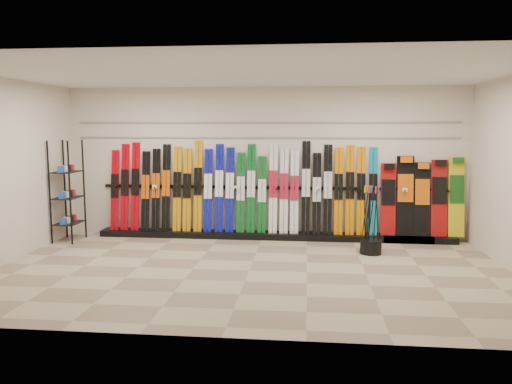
# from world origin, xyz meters

# --- Properties ---
(floor) EXTENTS (8.00, 8.00, 0.00)m
(floor) POSITION_xyz_m (0.00, 0.00, 0.00)
(floor) COLOR gray
(floor) RESTS_ON ground
(back_wall) EXTENTS (8.00, 0.00, 8.00)m
(back_wall) POSITION_xyz_m (0.00, 2.50, 1.50)
(back_wall) COLOR beige
(back_wall) RESTS_ON floor
(left_wall) EXTENTS (0.00, 5.00, 5.00)m
(left_wall) POSITION_xyz_m (-4.00, 0.00, 1.50)
(left_wall) COLOR beige
(left_wall) RESTS_ON floor
(ceiling) EXTENTS (8.00, 8.00, 0.00)m
(ceiling) POSITION_xyz_m (0.00, 0.00, 3.00)
(ceiling) COLOR silver
(ceiling) RESTS_ON back_wall
(ski_rack_base) EXTENTS (8.00, 0.40, 0.12)m
(ski_rack_base) POSITION_xyz_m (0.22, 2.28, 0.06)
(ski_rack_base) COLOR black
(ski_rack_base) RESTS_ON floor
(skis) EXTENTS (5.38, 0.28, 1.83)m
(skis) POSITION_xyz_m (-0.45, 2.35, 0.97)
(skis) COLOR #B0000C
(skis) RESTS_ON ski_rack_base
(snowboards) EXTENTS (1.57, 0.24, 1.53)m
(snowboards) POSITION_xyz_m (3.10, 2.35, 0.85)
(snowboards) COLOR #990C0C
(snowboards) RESTS_ON ski_rack_base
(accessory_rack) EXTENTS (0.40, 0.60, 1.96)m
(accessory_rack) POSITION_xyz_m (-3.75, 1.70, 0.98)
(accessory_rack) COLOR black
(accessory_rack) RESTS_ON floor
(pole_bin) EXTENTS (0.37, 0.37, 0.25)m
(pole_bin) POSITION_xyz_m (2.00, 1.25, 0.12)
(pole_bin) COLOR black
(pole_bin) RESTS_ON floor
(ski_poles) EXTENTS (0.35, 0.25, 1.18)m
(ski_poles) POSITION_xyz_m (1.97, 1.26, 0.61)
(ski_poles) COLOR black
(ski_poles) RESTS_ON pole_bin
(slatwall_rail_0) EXTENTS (7.60, 0.02, 0.03)m
(slatwall_rail_0) POSITION_xyz_m (0.00, 2.48, 2.00)
(slatwall_rail_0) COLOR gray
(slatwall_rail_0) RESTS_ON back_wall
(slatwall_rail_1) EXTENTS (7.60, 0.02, 0.03)m
(slatwall_rail_1) POSITION_xyz_m (0.00, 2.48, 2.30)
(slatwall_rail_1) COLOR gray
(slatwall_rail_1) RESTS_ON back_wall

